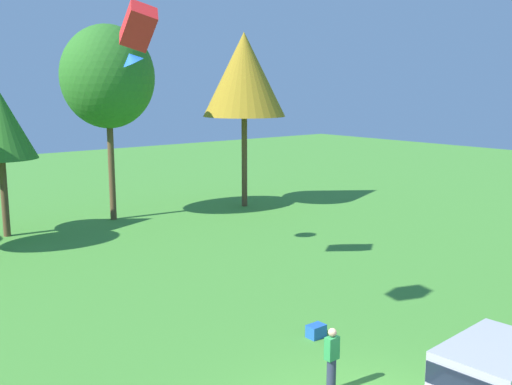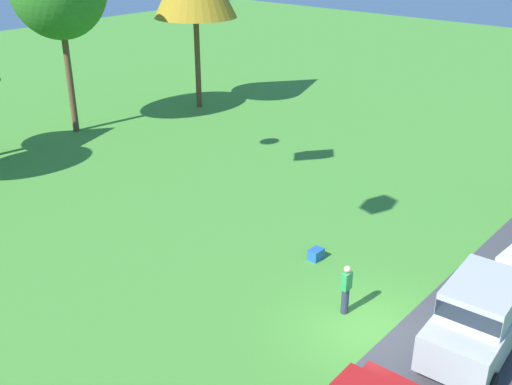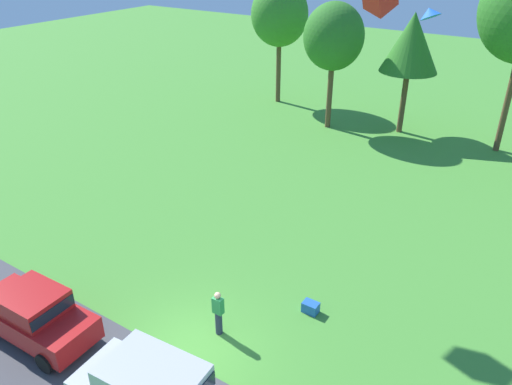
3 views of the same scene
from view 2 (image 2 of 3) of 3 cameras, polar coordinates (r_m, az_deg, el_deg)
ground_plane at (r=18.93m, az=10.41°, el=-12.79°), size 120.00×120.00×0.00m
pavement_strip at (r=18.03m, az=18.35°, el=-15.88°), size 36.00×4.40×0.06m
car_suv_mid_row at (r=18.22m, az=20.59°, el=-10.78°), size 4.72×2.30×2.28m
person_beside_suv at (r=19.08m, az=8.55°, el=-9.09°), size 0.36×0.24×1.71m
cooler_box at (r=22.14m, az=5.72°, el=-5.87°), size 0.56×0.40×0.40m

